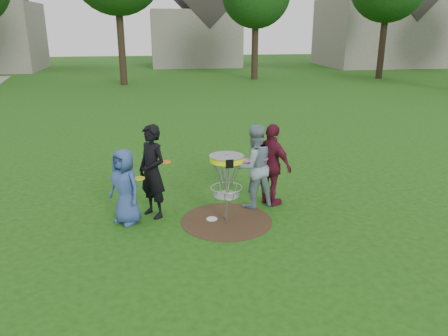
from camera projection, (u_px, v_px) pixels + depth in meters
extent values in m
plane|color=#19470F|center=(227.00, 221.00, 8.59)|extent=(100.00, 100.00, 0.00)
cylinder|color=#47331E|center=(227.00, 221.00, 8.59)|extent=(1.80, 1.80, 0.01)
imported|color=#324A8A|center=(125.00, 187.00, 8.31)|extent=(0.84, 0.84, 1.48)
imported|color=black|center=(152.00, 172.00, 8.55)|extent=(0.77, 0.81, 1.87)
imported|color=gray|center=(254.00, 166.00, 9.05)|extent=(0.99, 0.85, 1.77)
imported|color=maroon|center=(272.00, 165.00, 9.14)|extent=(0.90, 1.10, 1.75)
cylinder|color=silver|center=(212.00, 219.00, 8.65)|extent=(0.22, 0.22, 0.02)
cylinder|color=#9EA0A5|center=(227.00, 188.00, 8.38)|extent=(0.05, 0.05, 1.38)
cylinder|color=#F7FF0D|center=(227.00, 159.00, 8.19)|extent=(0.64, 0.64, 0.10)
cylinder|color=#9EA0A5|center=(227.00, 156.00, 8.18)|extent=(0.66, 0.66, 0.01)
cube|color=black|center=(230.00, 164.00, 7.89)|extent=(0.14, 0.02, 0.16)
torus|color=#9EA0A5|center=(227.00, 188.00, 8.37)|extent=(0.62, 0.62, 0.02)
torus|color=#9EA0A5|center=(227.00, 195.00, 8.42)|extent=(0.50, 0.50, 0.02)
cylinder|color=#9EA0A5|center=(227.00, 196.00, 8.43)|extent=(0.44, 0.44, 0.01)
cylinder|color=yellow|center=(139.00, 178.00, 8.26)|extent=(0.22, 0.22, 0.02)
cylinder|color=orange|center=(165.00, 162.00, 8.44)|extent=(0.22, 0.22, 0.02)
cylinder|color=#ED3EBD|center=(246.00, 160.00, 8.77)|extent=(0.22, 0.22, 0.02)
cylinder|color=#E33BA2|center=(263.00, 159.00, 8.90)|extent=(0.22, 0.22, 0.02)
cylinder|color=#38281C|center=(122.00, 48.00, 27.55)|extent=(0.46, 0.46, 4.62)
cylinder|color=#38281C|center=(255.00, 52.00, 30.50)|extent=(0.46, 0.46, 3.78)
cylinder|color=#38281C|center=(382.00, 48.00, 30.92)|extent=(0.46, 0.46, 4.20)
cube|color=gray|center=(194.00, 38.00, 41.09)|extent=(8.00, 7.00, 5.00)
cube|color=gray|center=(378.00, 33.00, 40.80)|extent=(10.00, 8.00, 6.00)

